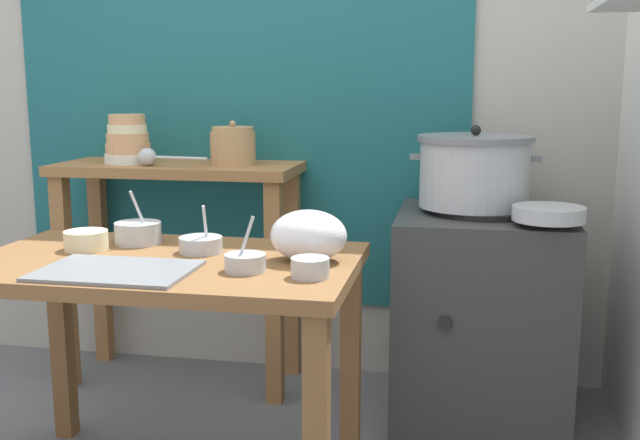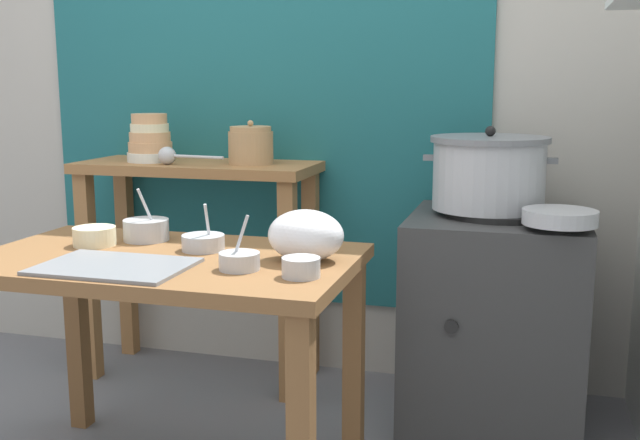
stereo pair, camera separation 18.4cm
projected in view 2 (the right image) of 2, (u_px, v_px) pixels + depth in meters
wall_back at (317, 61)px, 3.04m from camera, size 4.40×0.12×2.60m
prep_table at (166, 293)px, 2.16m from camera, size 1.10×0.66×0.72m
back_shelf_table at (199, 216)px, 3.01m from camera, size 0.96×0.40×0.90m
stove_block at (494, 321)px, 2.62m from camera, size 0.60×0.61×0.78m
steamer_pot at (489, 173)px, 2.56m from camera, size 0.45×0.41×0.29m
clay_pot at (251, 146)px, 2.90m from camera, size 0.18×0.18×0.17m
bowl_stack_enamel at (150, 140)px, 2.99m from camera, size 0.19×0.19×0.19m
ladle at (170, 156)px, 2.88m from camera, size 0.28×0.07×0.07m
serving_tray at (115, 266)px, 2.00m from camera, size 0.40×0.28×0.01m
plastic_bag at (306, 235)px, 2.07m from camera, size 0.22×0.17×0.15m
wide_pan at (560, 217)px, 2.29m from camera, size 0.23×0.23×0.05m
prep_bowl_0 at (146, 229)px, 2.35m from camera, size 0.14×0.14×0.17m
prep_bowl_1 at (301, 266)px, 1.90m from camera, size 0.10×0.10×0.05m
prep_bowl_2 at (239, 260)px, 1.98m from camera, size 0.11×0.11×0.15m
prep_bowl_3 at (94, 235)px, 2.27m from camera, size 0.13×0.13×0.06m
prep_bowl_4 at (203, 242)px, 2.21m from camera, size 0.13×0.13×0.14m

